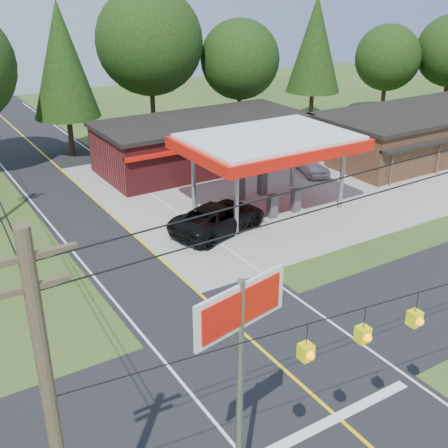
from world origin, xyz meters
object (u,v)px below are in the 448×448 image
suv_car (219,218)px  sedan_car (312,164)px  gas_canopy (269,145)px  big_stop_sign (241,349)px

suv_car → sedan_car: (11.61, 5.38, -0.14)m
sedan_car → suv_car: bearing=-135.8°
gas_canopy → big_stop_sign: bearing=-127.9°
big_stop_sign → gas_canopy: bearing=52.1°
suv_car → big_stop_sign: (-9.50, -16.63, 4.87)m
gas_canopy → sedan_car: size_ratio=2.50×
gas_canopy → big_stop_sign: size_ratio=1.40×
sedan_car → big_stop_sign: 30.91m
big_stop_sign → sedan_car: bearing=46.2°
sedan_car → big_stop_sign: big_stop_sign is taller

